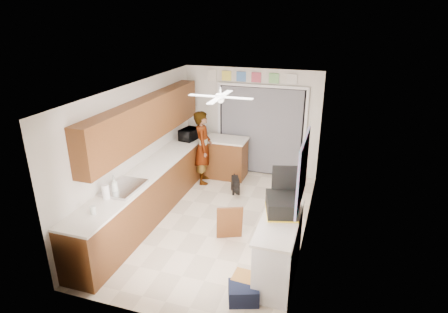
# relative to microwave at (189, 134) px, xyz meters

# --- Properties ---
(floor) EXTENTS (5.00, 5.00, 0.00)m
(floor) POSITION_rel_microwave_xyz_m (1.24, -1.69, -1.07)
(floor) COLOR beige
(floor) RESTS_ON ground
(ceiling) EXTENTS (5.00, 5.00, 0.00)m
(ceiling) POSITION_rel_microwave_xyz_m (1.24, -1.69, 1.43)
(ceiling) COLOR white
(ceiling) RESTS_ON ground
(wall_back) EXTENTS (3.20, 0.00, 3.20)m
(wall_back) POSITION_rel_microwave_xyz_m (1.24, 0.81, 0.18)
(wall_back) COLOR silver
(wall_back) RESTS_ON ground
(wall_front) EXTENTS (3.20, 0.00, 3.20)m
(wall_front) POSITION_rel_microwave_xyz_m (1.24, -4.19, 0.18)
(wall_front) COLOR silver
(wall_front) RESTS_ON ground
(wall_left) EXTENTS (0.00, 5.00, 5.00)m
(wall_left) POSITION_rel_microwave_xyz_m (-0.36, -1.69, 0.18)
(wall_left) COLOR silver
(wall_left) RESTS_ON ground
(wall_right) EXTENTS (0.00, 5.00, 5.00)m
(wall_right) POSITION_rel_microwave_xyz_m (2.84, -1.69, 0.18)
(wall_right) COLOR silver
(wall_right) RESTS_ON ground
(left_base_cabinets) EXTENTS (0.60, 4.80, 0.90)m
(left_base_cabinets) POSITION_rel_microwave_xyz_m (-0.06, -1.69, -0.62)
(left_base_cabinets) COLOR brown
(left_base_cabinets) RESTS_ON floor
(left_countertop) EXTENTS (0.62, 4.80, 0.04)m
(left_countertop) POSITION_rel_microwave_xyz_m (-0.05, -1.69, -0.15)
(left_countertop) COLOR white
(left_countertop) RESTS_ON left_base_cabinets
(upper_cabinets) EXTENTS (0.32, 4.00, 0.80)m
(upper_cabinets) POSITION_rel_microwave_xyz_m (-0.20, -1.49, 0.73)
(upper_cabinets) COLOR brown
(upper_cabinets) RESTS_ON wall_left
(sink_basin) EXTENTS (0.50, 0.76, 0.06)m
(sink_basin) POSITION_rel_microwave_xyz_m (-0.05, -2.69, -0.11)
(sink_basin) COLOR silver
(sink_basin) RESTS_ON left_countertop
(faucet) EXTENTS (0.03, 0.03, 0.22)m
(faucet) POSITION_rel_microwave_xyz_m (-0.24, -2.69, -0.02)
(faucet) COLOR silver
(faucet) RESTS_ON left_countertop
(peninsula_base) EXTENTS (1.00, 0.60, 0.90)m
(peninsula_base) POSITION_rel_microwave_xyz_m (0.74, 0.31, -0.62)
(peninsula_base) COLOR brown
(peninsula_base) RESTS_ON floor
(peninsula_top) EXTENTS (1.04, 0.64, 0.04)m
(peninsula_top) POSITION_rel_microwave_xyz_m (0.74, 0.31, -0.15)
(peninsula_top) COLOR white
(peninsula_top) RESTS_ON peninsula_base
(back_opening_recess) EXTENTS (2.00, 0.06, 2.10)m
(back_opening_recess) POSITION_rel_microwave_xyz_m (1.49, 0.78, -0.02)
(back_opening_recess) COLOR black
(back_opening_recess) RESTS_ON wall_back
(curtain_panel) EXTENTS (1.90, 0.03, 2.05)m
(curtain_panel) POSITION_rel_microwave_xyz_m (1.49, 0.74, -0.02)
(curtain_panel) COLOR slate
(curtain_panel) RESTS_ON wall_back
(door_trim_left) EXTENTS (0.06, 0.04, 2.10)m
(door_trim_left) POSITION_rel_microwave_xyz_m (0.47, 0.75, -0.02)
(door_trim_left) COLOR white
(door_trim_left) RESTS_ON wall_back
(door_trim_right) EXTENTS (0.06, 0.04, 2.10)m
(door_trim_right) POSITION_rel_microwave_xyz_m (2.51, 0.75, -0.02)
(door_trim_right) COLOR white
(door_trim_right) RESTS_ON wall_back
(door_trim_head) EXTENTS (2.10, 0.04, 0.06)m
(door_trim_head) POSITION_rel_microwave_xyz_m (1.49, 0.75, 1.05)
(door_trim_head) COLOR white
(door_trim_head) RESTS_ON wall_back
(header_frame_0) EXTENTS (0.22, 0.02, 0.22)m
(header_frame_0) POSITION_rel_microwave_xyz_m (0.64, 0.78, 1.23)
(header_frame_0) COLOR #F2E850
(header_frame_0) RESTS_ON wall_back
(header_frame_1) EXTENTS (0.22, 0.02, 0.22)m
(header_frame_1) POSITION_rel_microwave_xyz_m (0.99, 0.78, 1.23)
(header_frame_1) COLOR #497DC2
(header_frame_1) RESTS_ON wall_back
(header_frame_2) EXTENTS (0.22, 0.02, 0.22)m
(header_frame_2) POSITION_rel_microwave_xyz_m (1.34, 0.78, 1.23)
(header_frame_2) COLOR #BA4559
(header_frame_2) RESTS_ON wall_back
(header_frame_3) EXTENTS (0.22, 0.02, 0.22)m
(header_frame_3) POSITION_rel_microwave_xyz_m (1.74, 0.78, 1.23)
(header_frame_3) COLOR #77BF6D
(header_frame_3) RESTS_ON wall_back
(header_frame_4) EXTENTS (0.22, 0.02, 0.22)m
(header_frame_4) POSITION_rel_microwave_xyz_m (2.14, 0.78, 1.23)
(header_frame_4) COLOR silver
(header_frame_4) RESTS_ON wall_back
(route66_sign) EXTENTS (0.22, 0.02, 0.26)m
(route66_sign) POSITION_rel_microwave_xyz_m (0.29, 0.78, 1.23)
(route66_sign) COLOR silver
(route66_sign) RESTS_ON wall_back
(right_counter_base) EXTENTS (0.50, 1.40, 0.90)m
(right_counter_base) POSITION_rel_microwave_xyz_m (2.59, -2.89, -0.62)
(right_counter_base) COLOR white
(right_counter_base) RESTS_ON floor
(right_counter_top) EXTENTS (0.54, 1.44, 0.04)m
(right_counter_top) POSITION_rel_microwave_xyz_m (2.58, -2.89, -0.15)
(right_counter_top) COLOR white
(right_counter_top) RESTS_ON right_counter_base
(abstract_painting) EXTENTS (0.03, 1.15, 0.95)m
(abstract_painting) POSITION_rel_microwave_xyz_m (2.82, -2.69, 0.58)
(abstract_painting) COLOR #ED57B6
(abstract_painting) RESTS_ON wall_right
(ceiling_fan) EXTENTS (1.14, 1.14, 0.24)m
(ceiling_fan) POSITION_rel_microwave_xyz_m (1.24, -1.49, 1.25)
(ceiling_fan) COLOR white
(ceiling_fan) RESTS_ON ceiling
(microwave) EXTENTS (0.39, 0.51, 0.26)m
(microwave) POSITION_rel_microwave_xyz_m (0.00, 0.00, 0.00)
(microwave) COLOR black
(microwave) RESTS_ON left_countertop
(soap_bottle) EXTENTS (0.14, 0.14, 0.28)m
(soap_bottle) POSITION_rel_microwave_xyz_m (-0.11, -2.86, 0.01)
(soap_bottle) COLOR silver
(soap_bottle) RESTS_ON left_countertop
(jar_b) EXTENTS (0.08, 0.08, 0.12)m
(jar_b) POSITION_rel_microwave_xyz_m (-0.04, -3.54, -0.07)
(jar_b) COLOR silver
(jar_b) RESTS_ON left_countertop
(paper_towel_roll) EXTENTS (0.14, 0.14, 0.24)m
(paper_towel_roll) POSITION_rel_microwave_xyz_m (-0.13, -3.07, -0.01)
(paper_towel_roll) COLOR white
(paper_towel_roll) RESTS_ON left_countertop
(suitcase) EXTENTS (0.57, 0.67, 0.25)m
(suitcase) POSITION_rel_microwave_xyz_m (2.56, -2.67, -0.01)
(suitcase) COLOR black
(suitcase) RESTS_ON right_counter_top
(suitcase_rim) EXTENTS (0.58, 0.68, 0.02)m
(suitcase_rim) POSITION_rel_microwave_xyz_m (2.56, -2.67, -0.12)
(suitcase_rim) COLOR yellow
(suitcase_rim) RESTS_ON suitcase
(suitcase_lid) EXTENTS (0.41, 0.14, 0.50)m
(suitcase_lid) POSITION_rel_microwave_xyz_m (2.56, -2.38, 0.24)
(suitcase_lid) COLOR black
(suitcase_lid) RESTS_ON suitcase
(cardboard_box) EXTENTS (0.42, 0.32, 0.25)m
(cardboard_box) POSITION_rel_microwave_xyz_m (2.24, -3.36, -0.95)
(cardboard_box) COLOR #A67B34
(cardboard_box) RESTS_ON floor
(navy_crate) EXTENTS (0.49, 0.45, 0.25)m
(navy_crate) POSITION_rel_microwave_xyz_m (2.24, -3.56, -0.95)
(navy_crate) COLOR black
(navy_crate) RESTS_ON floor
(cabinet_door_panel) EXTENTS (0.47, 0.33, 0.66)m
(cabinet_door_panel) POSITION_rel_microwave_xyz_m (1.63, -2.22, -0.74)
(cabinet_door_panel) COLOR brown
(cabinet_door_panel) RESTS_ON floor
(man) EXTENTS (0.57, 0.71, 1.68)m
(man) POSITION_rel_microwave_xyz_m (0.38, -0.14, -0.23)
(man) COLOR white
(man) RESTS_ON floor
(dog) EXTENTS (0.38, 0.53, 0.38)m
(dog) POSITION_rel_microwave_xyz_m (1.23, -0.45, -0.88)
(dog) COLOR black
(dog) RESTS_ON floor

